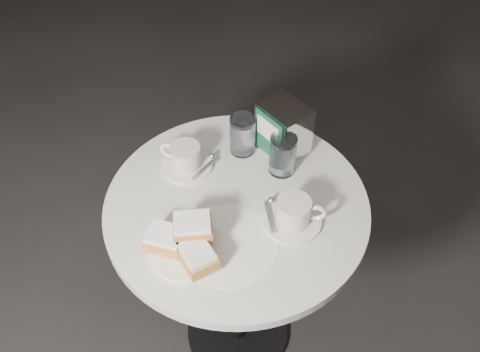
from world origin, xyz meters
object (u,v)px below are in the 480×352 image
beignet_plate (185,243)px  napkin_dispenser (283,129)px  coffee_cup_left (186,158)px  water_glass_right (283,155)px  coffee_cup_right (294,213)px  cafe_table (237,246)px  water_glass_left (243,135)px

beignet_plate → napkin_dispenser: 0.44m
napkin_dispenser → beignet_plate: bearing=-74.1°
coffee_cup_left → water_glass_right: bearing=20.1°
coffee_cup_right → water_glass_right: water_glass_right is taller
water_glass_right → napkin_dispenser: 0.09m
cafe_table → beignet_plate: (-0.04, -0.19, 0.23)m
coffee_cup_right → water_glass_right: bearing=102.0°
water_glass_left → cafe_table: bearing=-68.1°
cafe_table → napkin_dispenser: (0.02, 0.24, 0.28)m
water_glass_right → coffee_cup_right: bearing=-57.4°
coffee_cup_right → water_glass_right: 0.19m
coffee_cup_right → napkin_dispenser: (-0.13, 0.23, 0.04)m
cafe_table → coffee_cup_left: bearing=163.3°
water_glass_left → water_glass_right: 0.13m
water_glass_left → water_glass_right: bearing=-9.4°
beignet_plate → napkin_dispenser: napkin_dispenser is taller
beignet_plate → coffee_cup_right: bearing=45.4°
cafe_table → napkin_dispenser: 0.37m
beignet_plate → water_glass_left: water_glass_left is taller
coffee_cup_right → napkin_dispenser: size_ratio=1.18×
cafe_table → coffee_cup_right: bearing=2.9°
beignet_plate → cafe_table: bearing=78.1°
coffee_cup_right → water_glass_left: size_ratio=1.64×
cafe_table → coffee_cup_right: coffee_cup_right is taller
beignet_plate → napkin_dispenser: bearing=81.5°
water_glass_left → napkin_dispenser: (0.10, 0.05, 0.02)m
beignet_plate → coffee_cup_left: size_ratio=1.34×
coffee_cup_left → water_glass_right: size_ratio=1.32×
coffee_cup_left → coffee_cup_right: (0.34, -0.05, 0.00)m
beignet_plate → water_glass_right: water_glass_right is taller
water_glass_left → water_glass_right: size_ratio=0.99×
cafe_table → coffee_cup_right: 0.28m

